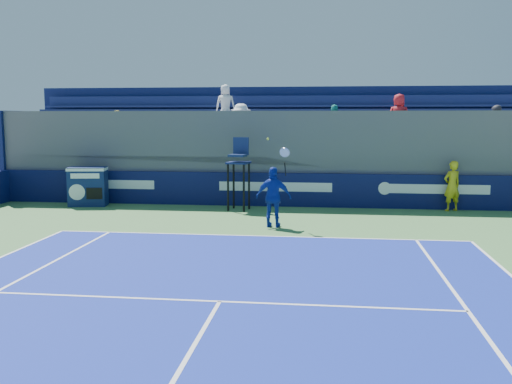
# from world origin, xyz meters

# --- Properties ---
(ball_person) EXTENTS (0.73, 0.62, 1.70)m
(ball_person) POSITION_xyz_m (6.00, 16.79, 0.86)
(ball_person) COLOR gold
(ball_person) RESTS_ON apron
(back_hoarding) EXTENTS (20.40, 0.21, 1.20)m
(back_hoarding) POSITION_xyz_m (0.00, 17.10, 0.60)
(back_hoarding) COLOR #0B1041
(back_hoarding) RESTS_ON ground
(match_clock) EXTENTS (1.42, 0.92, 1.40)m
(match_clock) POSITION_xyz_m (-6.64, 16.37, 0.74)
(match_clock) COLOR #101E50
(match_clock) RESTS_ON ground
(umpire_chair) EXTENTS (0.82, 0.82, 2.48)m
(umpire_chair) POSITION_xyz_m (-1.16, 16.13, 1.53)
(umpire_chair) COLOR black
(umpire_chair) RESTS_ON ground
(tennis_player) EXTENTS (1.06, 0.53, 2.57)m
(tennis_player) POSITION_xyz_m (0.30, 13.21, 0.89)
(tennis_player) COLOR #132C9B
(tennis_player) RESTS_ON apron
(stadium_seating) EXTENTS (21.00, 4.05, 4.43)m
(stadium_seating) POSITION_xyz_m (0.00, 19.14, 1.84)
(stadium_seating) COLOR #545358
(stadium_seating) RESTS_ON ground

